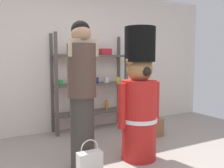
{
  "coord_description": "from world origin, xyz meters",
  "views": [
    {
      "loc": [
        -1.37,
        -2.11,
        1.29
      ],
      "look_at": [
        0.01,
        0.46,
        1.0
      ],
      "focal_mm": 38.53,
      "sensor_mm": 36.0,
      "label": 1
    }
  ],
  "objects_px": {
    "merchandise_shelf": "(91,82)",
    "shopping_bag": "(90,165)",
    "person_shopper": "(82,92)",
    "teddy_bear_guard": "(139,99)",
    "display_crate": "(151,127)"
  },
  "relations": [
    {
      "from": "shopping_bag",
      "to": "merchandise_shelf",
      "type": "bearing_deg",
      "value": 66.23
    },
    {
      "from": "display_crate",
      "to": "merchandise_shelf",
      "type": "bearing_deg",
      "value": 128.5
    },
    {
      "from": "merchandise_shelf",
      "to": "shopping_bag",
      "type": "xyz_separation_m",
      "value": [
        -0.78,
        -1.78,
        -0.73
      ]
    },
    {
      "from": "person_shopper",
      "to": "shopping_bag",
      "type": "xyz_separation_m",
      "value": [
        -0.04,
        -0.3,
        -0.76
      ]
    },
    {
      "from": "display_crate",
      "to": "teddy_bear_guard",
      "type": "bearing_deg",
      "value": -136.49
    },
    {
      "from": "merchandise_shelf",
      "to": "shopping_bag",
      "type": "relative_size",
      "value": 3.94
    },
    {
      "from": "person_shopper",
      "to": "display_crate",
      "type": "distance_m",
      "value": 1.74
    },
    {
      "from": "merchandise_shelf",
      "to": "person_shopper",
      "type": "bearing_deg",
      "value": -116.85
    },
    {
      "from": "person_shopper",
      "to": "shopping_bag",
      "type": "height_order",
      "value": "person_shopper"
    },
    {
      "from": "teddy_bear_guard",
      "to": "display_crate",
      "type": "relative_size",
      "value": 4.29
    },
    {
      "from": "merchandise_shelf",
      "to": "teddy_bear_guard",
      "type": "height_order",
      "value": "merchandise_shelf"
    },
    {
      "from": "shopping_bag",
      "to": "display_crate",
      "type": "relative_size",
      "value": 1.12
    },
    {
      "from": "teddy_bear_guard",
      "to": "person_shopper",
      "type": "distance_m",
      "value": 0.77
    },
    {
      "from": "teddy_bear_guard",
      "to": "shopping_bag",
      "type": "relative_size",
      "value": 3.84
    },
    {
      "from": "teddy_bear_guard",
      "to": "display_crate",
      "type": "height_order",
      "value": "teddy_bear_guard"
    }
  ]
}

